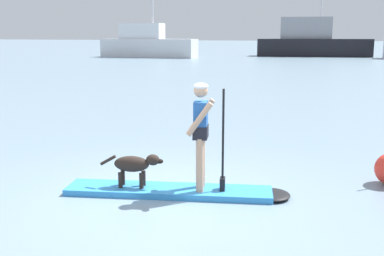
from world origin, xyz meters
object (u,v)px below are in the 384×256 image
at_px(dog, 135,165).
at_px(moored_boat_starboard, 311,42).
at_px(moored_boat_far_starboard, 147,44).
at_px(person_paddler, 202,128).
at_px(paddleboard, 183,191).

relative_size(dog, moored_boat_starboard, 0.08).
bearing_deg(moored_boat_far_starboard, person_paddler, -61.52).
distance_m(person_paddler, moored_boat_far_starboard, 47.39).
relative_size(paddleboard, moored_boat_starboard, 0.27).
bearing_deg(dog, moored_boat_far_starboard, 117.20).
relative_size(dog, moored_boat_far_starboard, 0.09).
bearing_deg(dog, paddleboard, 15.45).
relative_size(paddleboard, person_paddler, 2.13).
xyz_separation_m(paddleboard, person_paddler, (0.29, 0.08, 1.04)).
bearing_deg(moored_boat_far_starboard, paddleboard, -61.88).
bearing_deg(moored_boat_far_starboard, moored_boat_starboard, 29.80).
bearing_deg(dog, moored_boat_starboard, 95.24).
relative_size(moored_boat_far_starboard, moored_boat_starboard, 0.83).
height_order(paddleboard, person_paddler, person_paddler).
xyz_separation_m(paddleboard, moored_boat_far_starboard, (-22.30, 41.73, 1.42)).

